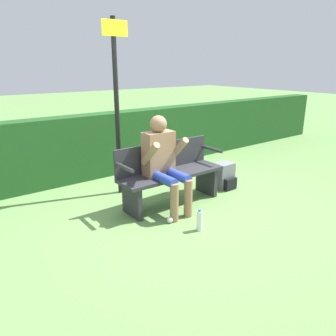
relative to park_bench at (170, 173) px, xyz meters
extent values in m
plane|color=#668E4C|center=(0.00, -0.06, -0.45)|extent=(40.00, 40.00, 0.00)
cube|color=#1E4C1E|center=(0.00, 1.74, 0.10)|extent=(12.00, 0.36, 1.11)
cube|color=#2D2D33|center=(0.00, -0.06, 0.00)|extent=(1.57, 0.46, 0.05)
cube|color=#2D2D33|center=(0.00, 0.15, 0.22)|extent=(1.57, 0.04, 0.39)
cube|color=#2D2D33|center=(-0.67, -0.06, -0.24)|extent=(0.06, 0.42, 0.43)
cube|color=#2D2D33|center=(0.67, -0.06, -0.24)|extent=(0.06, 0.42, 0.43)
cylinder|color=#2D2D33|center=(-0.76, -0.06, 0.24)|extent=(0.05, 0.42, 0.05)
cylinder|color=#2D2D33|center=(0.76, -0.06, 0.24)|extent=(0.05, 0.42, 0.05)
cube|color=#997051|center=(-0.20, -0.01, 0.32)|extent=(0.42, 0.22, 0.59)
sphere|color=#997051|center=(-0.20, -0.01, 0.72)|extent=(0.23, 0.23, 0.23)
cylinder|color=#2D47B7|center=(-0.31, -0.26, 0.05)|extent=(0.13, 0.49, 0.13)
cylinder|color=#2D47B7|center=(-0.08, -0.26, 0.05)|extent=(0.13, 0.49, 0.13)
cylinder|color=#997051|center=(-0.31, -0.51, -0.20)|extent=(0.11, 0.11, 0.51)
cylinder|color=#997051|center=(-0.08, -0.51, -0.20)|extent=(0.11, 0.11, 0.51)
cylinder|color=#997051|center=(-0.43, -0.16, 0.38)|extent=(0.09, 0.36, 0.36)
cylinder|color=#997051|center=(0.03, -0.16, 0.38)|extent=(0.09, 0.36, 0.36)
cube|color=slate|center=(1.07, -0.04, -0.25)|extent=(0.30, 0.23, 0.41)
cube|color=black|center=(1.07, -0.19, -0.35)|extent=(0.23, 0.08, 0.18)
cylinder|color=white|center=(-0.23, -0.89, -0.33)|extent=(0.07, 0.07, 0.25)
cylinder|color=#2D66B2|center=(-0.23, -0.89, -0.19)|extent=(0.04, 0.04, 0.02)
cylinder|color=black|center=(-0.37, 0.78, 0.82)|extent=(0.07, 0.07, 2.54)
cube|color=yellow|center=(-0.37, 0.73, 1.93)|extent=(0.38, 0.02, 0.21)
sphere|color=silver|center=(-0.39, -0.52, -0.41)|extent=(0.08, 0.08, 0.08)
camera|label=1|loc=(-2.67, -3.49, 1.46)|focal=35.00mm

